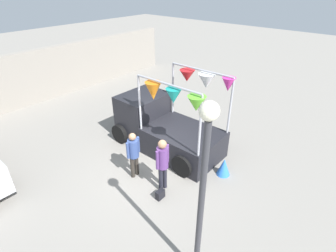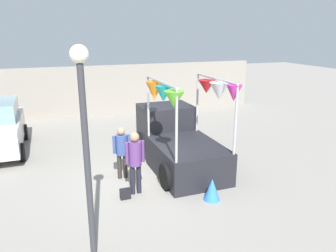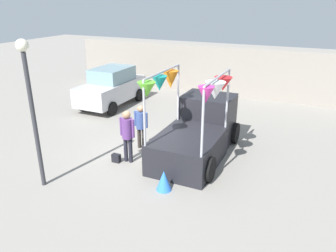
# 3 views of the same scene
# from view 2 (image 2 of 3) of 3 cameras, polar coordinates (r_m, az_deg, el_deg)

# --- Properties ---
(ground_plane) EXTENTS (60.00, 60.00, 0.00)m
(ground_plane) POSITION_cam_2_polar(r_m,az_deg,el_deg) (10.20, -4.88, -8.96)
(ground_plane) COLOR gray
(vendor_truck) EXTENTS (2.43, 4.11, 3.00)m
(vendor_truck) POSITION_cam_2_polar(r_m,az_deg,el_deg) (10.95, 1.35, -2.12)
(vendor_truck) COLOR black
(vendor_truck) RESTS_ON ground
(person_customer) EXTENTS (0.53, 0.34, 1.76)m
(person_customer) POSITION_cam_2_polar(r_m,az_deg,el_deg) (8.87, -5.76, -5.41)
(person_customer) COLOR black
(person_customer) RESTS_ON ground
(person_vendor) EXTENTS (0.53, 0.34, 1.60)m
(person_vendor) POSITION_cam_2_polar(r_m,az_deg,el_deg) (9.90, -8.07, -3.84)
(person_vendor) COLOR #2D2823
(person_vendor) RESTS_ON ground
(handbag) EXTENTS (0.28, 0.16, 0.28)m
(handbag) POSITION_cam_2_polar(r_m,az_deg,el_deg) (9.01, -7.45, -11.63)
(handbag) COLOR black
(handbag) RESTS_ON ground
(street_lamp) EXTENTS (0.32, 0.32, 4.12)m
(street_lamp) POSITION_cam_2_polar(r_m,az_deg,el_deg) (5.99, -14.33, -0.36)
(street_lamp) COLOR #333338
(street_lamp) RESTS_ON ground
(brick_boundary_wall) EXTENTS (18.00, 0.36, 2.60)m
(brick_boundary_wall) POSITION_cam_2_polar(r_m,az_deg,el_deg) (17.66, -12.36, 5.98)
(brick_boundary_wall) COLOR gray
(brick_boundary_wall) RESTS_ON ground
(folded_kite_bundle_azure) EXTENTS (0.62, 0.62, 0.60)m
(folded_kite_bundle_azure) POSITION_cam_2_polar(r_m,az_deg,el_deg) (8.89, 7.68, -10.88)
(folded_kite_bundle_azure) COLOR blue
(folded_kite_bundle_azure) RESTS_ON ground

